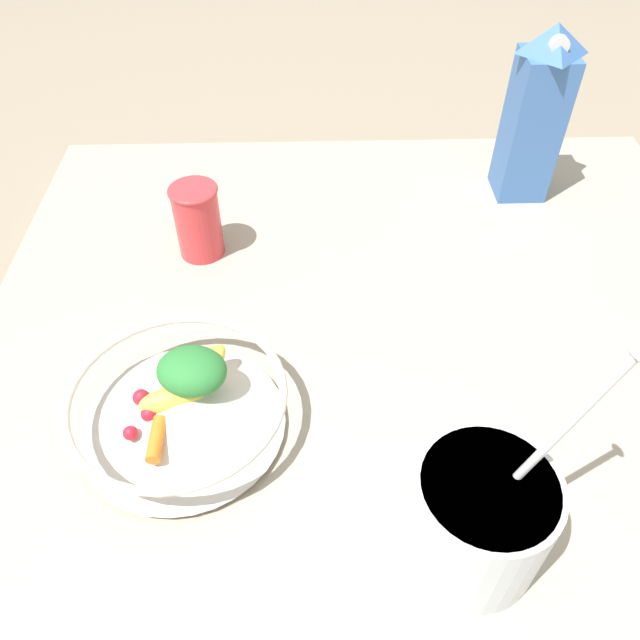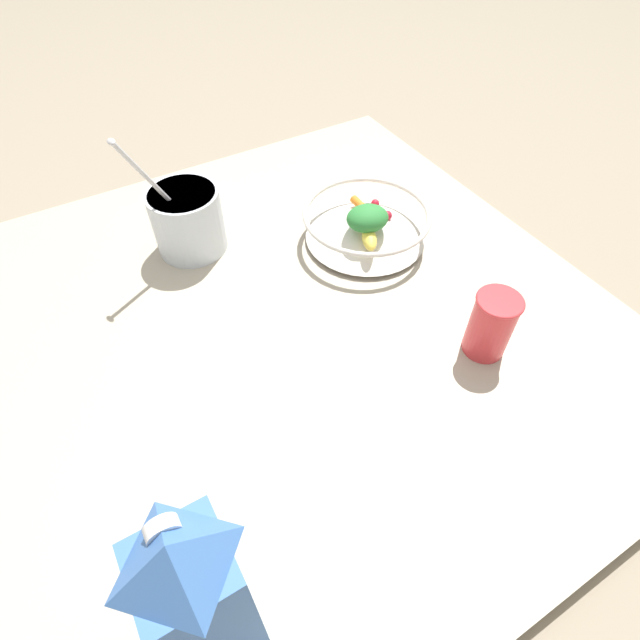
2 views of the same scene
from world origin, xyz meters
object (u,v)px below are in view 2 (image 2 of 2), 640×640
milk_carton (200,595)px  drinking_cup (491,324)px  fruit_bowl (366,224)px  yogurt_tub (187,218)px

milk_carton → drinking_cup: milk_carton is taller
fruit_bowl → yogurt_tub: (0.30, -0.16, 0.03)m
fruit_bowl → drinking_cup: (-0.01, 0.33, 0.02)m
yogurt_tub → milk_carton: bearing=71.8°
milk_carton → yogurt_tub: (-0.21, -0.63, -0.07)m
fruit_bowl → drinking_cup: drinking_cup is taller
fruit_bowl → milk_carton: (0.51, 0.48, 0.10)m
milk_carton → drinking_cup: 0.55m
yogurt_tub → drinking_cup: (-0.32, 0.48, -0.01)m
fruit_bowl → drinking_cup: bearing=92.3°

